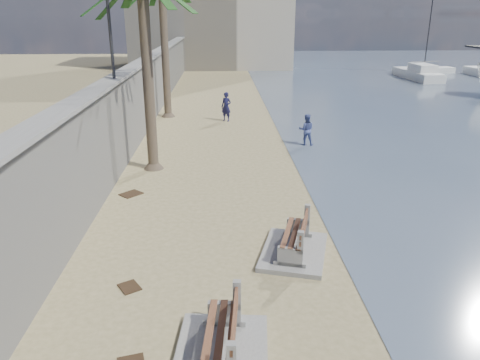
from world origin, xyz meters
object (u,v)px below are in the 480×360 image
bench_far (294,239)px  bench_near (221,341)px  person_b (306,128)px  yacht_far (417,75)px  person_a (226,105)px  sailboat_west (424,70)px

bench_far → bench_near: bearing=-115.9°
person_b → yacht_far: 27.83m
bench_far → person_b: size_ratio=1.62×
person_b → bench_far: bearing=84.5°
bench_near → person_b: (4.11, 14.68, 0.38)m
bench_near → yacht_far: yacht_far is taller
person_a → person_b: size_ratio=1.17×
bench_far → person_a: person_a is taller
person_b → yacht_far: bearing=-116.4°
person_a → sailboat_west: 30.88m
sailboat_west → bench_far: bearing=-116.9°
yacht_far → sailboat_west: 5.12m
bench_near → person_b: bearing=74.4°
bench_far → person_a: size_ratio=1.38×
bench_near → bench_far: bench_near is taller
yacht_far → sailboat_west: size_ratio=0.72×
person_b → yacht_far: person_b is taller
person_a → person_b: bearing=-25.1°
bench_near → yacht_far: (19.05, 38.15, -0.10)m
bench_near → sailboat_west: 47.76m
bench_near → person_a: (0.38, 20.14, 0.52)m
bench_near → sailboat_west: sailboat_west is taller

